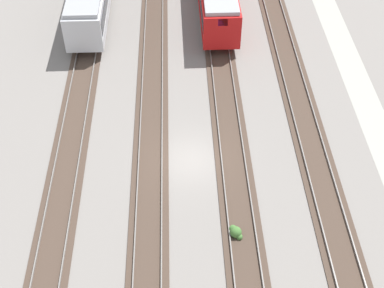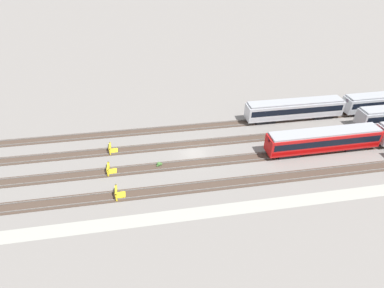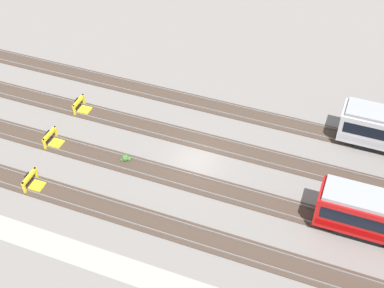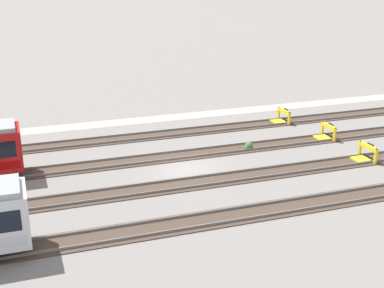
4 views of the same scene
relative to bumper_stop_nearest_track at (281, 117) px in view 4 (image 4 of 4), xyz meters
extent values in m
plane|color=gray|center=(11.38, 7.66, -0.51)|extent=(400.00, 400.00, 0.00)
cube|color=#9E9E93|center=(11.38, -4.61, -0.51)|extent=(54.00, 2.00, 0.01)
cube|color=#47382D|center=(11.38, -0.01, -0.48)|extent=(90.00, 2.23, 0.06)
cube|color=slate|center=(11.38, 0.71, -0.38)|extent=(90.00, 0.07, 0.15)
cube|color=slate|center=(11.38, -0.73, -0.38)|extent=(90.00, 0.07, 0.15)
cube|color=#47382D|center=(11.38, 5.10, -0.48)|extent=(90.00, 2.24, 0.06)
cube|color=slate|center=(11.38, 5.82, -0.38)|extent=(90.00, 0.07, 0.15)
cube|color=slate|center=(11.38, 4.39, -0.38)|extent=(90.00, 0.07, 0.15)
cube|color=#47382D|center=(11.38, 10.22, -0.48)|extent=(90.00, 2.24, 0.06)
cube|color=slate|center=(11.38, 10.94, -0.38)|extent=(90.00, 0.07, 0.15)
cube|color=slate|center=(11.38, 9.50, -0.38)|extent=(90.00, 0.07, 0.15)
cube|color=#47382D|center=(11.38, 15.33, -0.48)|extent=(90.00, 2.23, 0.06)
cube|color=slate|center=(11.38, 16.05, -0.38)|extent=(90.00, 0.07, 0.15)
cube|color=slate|center=(11.38, 14.62, -0.38)|extent=(90.00, 0.07, 0.15)
cube|color=#B21E99|center=(22.18, 15.32, 2.54)|extent=(0.08, 0.70, 0.56)
cube|color=#B21E99|center=(22.18, 5.01, 2.54)|extent=(0.09, 0.70, 0.56)
cube|color=yellow|center=(-0.28, 0.89, 0.06)|extent=(0.19, 0.19, 1.15)
cube|color=yellow|center=(-0.20, -0.91, 0.06)|extent=(0.19, 0.19, 1.15)
cube|color=yellow|center=(-0.24, -0.01, 0.49)|extent=(0.32, 2.01, 0.30)
cube|color=yellow|center=(0.31, 0.01, -0.42)|extent=(1.14, 1.12, 0.18)
cube|color=black|center=(-0.42, -0.02, 0.49)|extent=(0.14, 0.60, 0.44)
cube|color=yellow|center=(-1.58, 6.00, 0.06)|extent=(0.18, 0.18, 1.15)
cube|color=yellow|center=(-1.59, 4.20, 0.06)|extent=(0.18, 0.18, 1.15)
cube|color=yellow|center=(-1.59, 5.10, 0.49)|extent=(0.25, 2.00, 0.30)
cube|color=yellow|center=(-1.04, 5.10, -0.42)|extent=(1.11, 1.09, 0.18)
cube|color=black|center=(-1.77, 5.11, 0.49)|extent=(0.12, 0.60, 0.44)
cube|color=yellow|center=(-1.66, 11.12, 0.06)|extent=(0.18, 0.18, 1.15)
cube|color=yellow|center=(-1.61, 9.32, 0.06)|extent=(0.18, 0.18, 1.15)
cube|color=yellow|center=(-1.63, 10.22, 0.49)|extent=(0.29, 2.01, 0.30)
cube|color=yellow|center=(-1.08, 10.23, -0.42)|extent=(1.13, 1.11, 0.18)
cube|color=black|center=(-1.81, 10.21, 0.49)|extent=(0.13, 0.60, 0.44)
sphere|color=#427033|center=(5.64, 5.48, -0.23)|extent=(0.64, 0.64, 0.64)
sphere|color=#427033|center=(5.94, 5.60, -0.33)|extent=(0.44, 0.44, 0.44)
sphere|color=#427033|center=(5.42, 5.30, -0.37)|extent=(0.36, 0.36, 0.36)
camera|label=1|loc=(-11.45, 8.48, 23.45)|focal=50.00mm
camera|label=2|loc=(4.90, -29.47, 27.44)|focal=28.00mm
camera|label=3|loc=(23.12, -23.55, 31.46)|focal=50.00mm
camera|label=4|loc=(22.06, 40.53, 13.67)|focal=50.00mm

